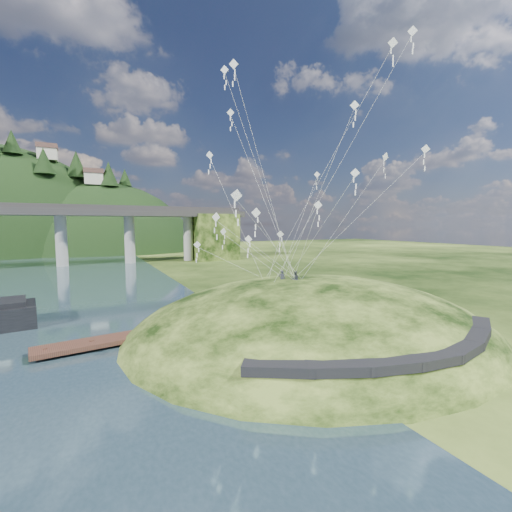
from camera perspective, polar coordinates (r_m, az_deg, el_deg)
name	(u,v)px	position (r m, az deg, el deg)	size (l,w,h in m)	color
ground	(245,351)	(28.50, -1.92, -15.53)	(320.00, 320.00, 0.00)	black
grass_hill	(312,346)	(34.44, 9.25, -14.51)	(36.00, 32.00, 13.00)	black
footpath	(414,351)	(24.83, 24.78, -14.12)	(22.29, 5.84, 0.83)	black
bridge	(10,226)	(95.59, -35.77, 4.05)	(160.00, 11.00, 15.00)	#2D2B2B
wooden_dock	(132,336)	(32.27, -19.98, -12.45)	(15.16, 4.34, 1.07)	#3C2118
kite_flyers	(290,271)	(32.55, 5.71, -2.45)	(1.51, 1.80, 1.72)	#282A35
kite_swarm	(290,164)	(31.76, 5.68, 15.04)	(20.36, 17.09, 19.17)	silver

